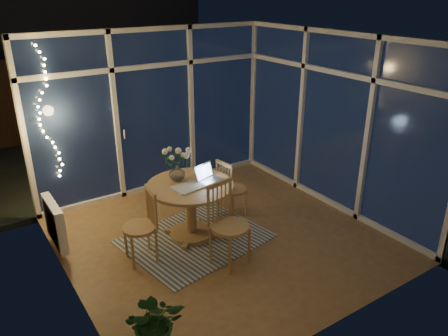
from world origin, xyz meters
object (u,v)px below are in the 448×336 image
(flower_vase, at_px, (177,173))
(laptop, at_px, (211,173))
(chair_left, at_px, (139,226))
(potted_plant, at_px, (156,327))
(dining_table, at_px, (191,211))
(chair_front, at_px, (230,225))
(chair_right, at_px, (233,188))

(flower_vase, bearing_deg, laptop, -38.47)
(chair_left, bearing_deg, potted_plant, -13.14)
(dining_table, bearing_deg, chair_left, -170.74)
(chair_left, bearing_deg, flower_vase, 120.73)
(dining_table, distance_m, flower_vase, 0.54)
(flower_vase, bearing_deg, potted_plant, -123.04)
(dining_table, bearing_deg, chair_front, -83.58)
(chair_left, xyz_separation_m, chair_right, (1.57, 0.29, -0.02))
(chair_right, height_order, chair_front, chair_front)
(chair_right, bearing_deg, dining_table, 93.04)
(laptop, bearing_deg, chair_right, 5.64)
(chair_right, bearing_deg, flower_vase, 78.32)
(chair_left, bearing_deg, chair_front, 58.24)
(dining_table, relative_size, flower_vase, 5.41)
(chair_front, height_order, potted_plant, chair_front)
(chair_right, bearing_deg, laptop, 105.52)
(chair_right, bearing_deg, chair_left, 91.98)
(laptop, relative_size, potted_plant, 0.43)
(chair_left, height_order, laptop, laptop)
(dining_table, xyz_separation_m, laptop, (0.27, -0.07, 0.51))
(laptop, xyz_separation_m, flower_vase, (-0.35, 0.28, -0.01))
(chair_left, distance_m, potted_plant, 1.66)
(chair_left, xyz_separation_m, potted_plant, (-0.53, -1.57, -0.09))
(dining_table, bearing_deg, chair_right, 11.37)
(chair_right, bearing_deg, potted_plant, 123.13)
(chair_front, bearing_deg, potted_plant, -156.68)
(dining_table, distance_m, chair_left, 0.80)
(chair_front, xyz_separation_m, potted_plant, (-1.40, -0.90, -0.15))
(dining_table, xyz_separation_m, chair_left, (-0.79, -0.13, 0.08))
(chair_left, xyz_separation_m, flower_vase, (0.71, 0.34, 0.41))
(chair_right, distance_m, potted_plant, 2.80)
(chair_left, relative_size, laptop, 2.91)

